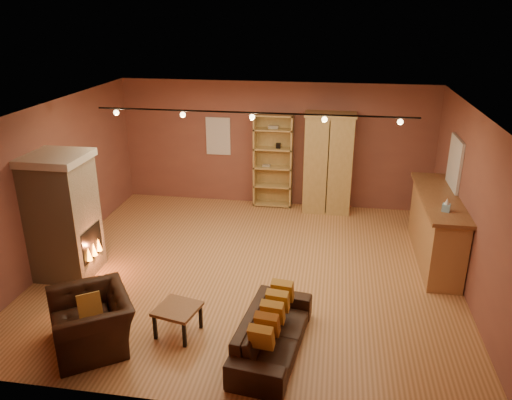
% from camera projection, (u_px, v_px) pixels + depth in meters
% --- Properties ---
extents(floor, '(7.00, 7.00, 0.00)m').
position_uv_depth(floor, '(251.00, 269.00, 8.74)').
color(floor, '#A3673A').
rests_on(floor, ground).
extents(ceiling, '(7.00, 7.00, 0.00)m').
position_uv_depth(ceiling, '(250.00, 110.00, 7.73)').
color(ceiling, brown).
rests_on(ceiling, back_wall).
extents(back_wall, '(7.00, 0.02, 2.80)m').
position_uv_depth(back_wall, '(275.00, 145.00, 11.22)').
color(back_wall, brown).
rests_on(back_wall, floor).
extents(left_wall, '(0.02, 6.50, 2.80)m').
position_uv_depth(left_wall, '(54.00, 183.00, 8.75)').
color(left_wall, brown).
rests_on(left_wall, floor).
extents(right_wall, '(0.02, 6.50, 2.80)m').
position_uv_depth(right_wall, '(473.00, 207.00, 7.71)').
color(right_wall, brown).
rests_on(right_wall, floor).
extents(fireplace, '(1.01, 0.98, 2.12)m').
position_uv_depth(fireplace, '(64.00, 216.00, 8.26)').
color(fireplace, tan).
rests_on(fireplace, floor).
extents(back_window, '(0.56, 0.04, 0.86)m').
position_uv_depth(back_window, '(218.00, 136.00, 11.35)').
color(back_window, silver).
rests_on(back_window, back_wall).
extents(bookcase, '(0.87, 0.34, 2.13)m').
position_uv_depth(bookcase, '(273.00, 160.00, 11.24)').
color(bookcase, tan).
rests_on(bookcase, floor).
extents(armoire, '(1.09, 0.62, 2.21)m').
position_uv_depth(armoire, '(328.00, 163.00, 10.89)').
color(armoire, tan).
rests_on(armoire, floor).
extents(bar_counter, '(0.68, 2.58, 1.23)m').
position_uv_depth(bar_counter, '(436.00, 228.00, 8.88)').
color(bar_counter, tan).
rests_on(bar_counter, floor).
extents(tissue_box, '(0.14, 0.14, 0.21)m').
position_uv_depth(tissue_box, '(446.00, 206.00, 7.96)').
color(tissue_box, '#88BFDB').
rests_on(tissue_box, bar_counter).
extents(right_window, '(0.05, 0.90, 1.00)m').
position_uv_depth(right_window, '(455.00, 165.00, 8.91)').
color(right_window, silver).
rests_on(right_window, right_wall).
extents(loveseat, '(0.77, 1.92, 0.77)m').
position_uv_depth(loveseat, '(273.00, 326.00, 6.54)').
color(loveseat, black).
rests_on(loveseat, floor).
extents(armchair, '(1.25, 1.35, 0.99)m').
position_uv_depth(armchair, '(91.00, 313.00, 6.61)').
color(armchair, black).
rests_on(armchair, floor).
extents(coffee_table, '(0.66, 0.66, 0.42)m').
position_uv_depth(coffee_table, '(178.00, 311.00, 6.90)').
color(coffee_table, brown).
rests_on(coffee_table, floor).
extents(track_rail, '(5.20, 0.09, 0.13)m').
position_uv_depth(track_rail, '(252.00, 115.00, 7.95)').
color(track_rail, black).
rests_on(track_rail, ceiling).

